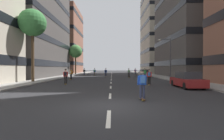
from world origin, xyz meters
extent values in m
plane|color=#28282B|center=(0.00, 28.43, 0.00)|extent=(170.57, 170.57, 0.00)
cube|color=gray|center=(-10.00, 31.98, 0.07)|extent=(3.14, 78.18, 0.14)
cube|color=gray|center=(10.00, 31.98, 0.07)|extent=(3.14, 78.18, 0.14)
cube|color=silver|center=(0.00, -2.00, 0.00)|extent=(0.16, 2.20, 0.01)
cube|color=silver|center=(0.00, 3.00, 0.00)|extent=(0.16, 2.20, 0.01)
cube|color=silver|center=(0.00, 8.00, 0.00)|extent=(0.16, 2.20, 0.01)
cube|color=silver|center=(0.00, 13.00, 0.00)|extent=(0.16, 2.20, 0.01)
cube|color=silver|center=(0.00, 18.00, 0.00)|extent=(0.16, 2.20, 0.01)
cube|color=silver|center=(0.00, 23.00, 0.00)|extent=(0.16, 2.20, 0.01)
cube|color=silver|center=(0.00, 28.00, 0.00)|extent=(0.16, 2.20, 0.01)
cube|color=silver|center=(0.00, 33.00, 0.00)|extent=(0.16, 2.20, 0.01)
cube|color=silver|center=(0.00, 38.00, 0.00)|extent=(0.16, 2.20, 0.01)
cube|color=silver|center=(0.00, 43.00, 0.00)|extent=(0.16, 2.20, 0.01)
cube|color=silver|center=(0.00, 48.00, 0.00)|extent=(0.16, 2.20, 0.01)
cube|color=silver|center=(0.00, 53.00, 0.00)|extent=(0.16, 2.20, 0.01)
cube|color=silver|center=(0.00, 58.00, 0.00)|extent=(0.16, 2.20, 0.01)
cube|color=silver|center=(0.00, 63.00, 0.00)|extent=(0.16, 2.20, 0.01)
cube|color=#4C4744|center=(-18.34, 27.68, 15.79)|extent=(13.54, 21.86, 31.59)
cube|color=black|center=(-18.34, 27.68, 2.71)|extent=(13.66, 21.98, 1.10)
cube|color=black|center=(-18.34, 27.68, 7.22)|extent=(13.66, 21.98, 1.10)
cube|color=black|center=(-18.34, 27.68, 11.73)|extent=(13.66, 21.98, 1.10)
cube|color=black|center=(-18.34, 27.68, 16.24)|extent=(13.66, 21.98, 1.10)
cube|color=brown|center=(-18.34, 52.05, 11.12)|extent=(13.54, 17.15, 22.24)
cube|color=black|center=(-18.34, 52.05, 3.34)|extent=(13.66, 17.27, 1.10)
cube|color=black|center=(-18.34, 52.05, 8.90)|extent=(13.66, 17.27, 1.10)
cube|color=black|center=(-18.34, 52.05, 14.46)|extent=(13.66, 17.27, 1.10)
cube|color=black|center=(-18.34, 52.05, 20.02)|extent=(13.66, 17.27, 1.10)
cube|color=#4C4744|center=(18.34, 27.68, 14.34)|extent=(13.54, 19.46, 28.68)
cube|color=black|center=(18.34, 27.68, 2.87)|extent=(13.66, 19.58, 1.10)
cube|color=black|center=(18.34, 27.68, 7.65)|extent=(13.66, 19.58, 1.10)
cube|color=black|center=(18.34, 27.68, 12.43)|extent=(13.66, 19.58, 1.10)
cube|color=#B2A893|center=(18.34, 52.05, 14.22)|extent=(13.54, 16.86, 28.43)
cube|color=black|center=(18.34, 52.05, 2.84)|extent=(13.66, 16.98, 1.10)
cube|color=black|center=(18.34, 52.05, 7.58)|extent=(13.66, 16.98, 1.10)
cube|color=black|center=(18.34, 52.05, 12.32)|extent=(13.66, 16.98, 1.10)
cube|color=black|center=(18.34, 52.05, 17.06)|extent=(13.66, 16.98, 1.10)
cube|color=black|center=(18.34, 52.05, 21.80)|extent=(13.66, 16.98, 1.10)
cube|color=maroon|center=(7.23, 7.74, 0.53)|extent=(1.80, 4.40, 0.70)
cube|color=#2D3338|center=(7.23, 7.59, 1.20)|extent=(1.60, 2.10, 0.64)
cylinder|color=black|center=(6.43, 9.19, 0.32)|extent=(0.22, 0.64, 0.64)
cylinder|color=black|center=(8.03, 9.19, 0.32)|extent=(0.22, 0.64, 0.64)
cylinder|color=black|center=(6.43, 6.29, 0.32)|extent=(0.22, 0.64, 0.64)
cylinder|color=black|center=(8.03, 6.29, 0.32)|extent=(0.22, 0.64, 0.64)
cube|color=#B2B7BF|center=(7.23, 29.52, 0.53)|extent=(1.80, 4.40, 0.70)
cube|color=#2D3338|center=(7.23, 29.37, 1.20)|extent=(1.60, 2.10, 0.64)
cylinder|color=black|center=(6.43, 30.97, 0.32)|extent=(0.22, 0.64, 0.64)
cylinder|color=black|center=(8.03, 30.97, 0.32)|extent=(0.22, 0.64, 0.64)
cylinder|color=black|center=(6.43, 28.07, 0.32)|extent=(0.22, 0.64, 0.64)
cylinder|color=black|center=(8.03, 28.07, 0.32)|extent=(0.22, 0.64, 0.64)
cylinder|color=#4C3823|center=(-10.00, 13.39, 3.28)|extent=(0.36, 0.36, 6.29)
sphere|color=#387A3D|center=(-10.00, 13.39, 7.62)|extent=(3.43, 3.43, 3.43)
cylinder|color=#4C3823|center=(-10.00, 38.90, 2.67)|extent=(0.36, 0.36, 5.05)
sphere|color=#478442|center=(-10.00, 38.90, 6.45)|extent=(3.60, 3.60, 3.60)
cylinder|color=#3F3F44|center=(9.69, 19.52, 3.39)|extent=(0.16, 0.16, 6.50)
cylinder|color=#3F3F44|center=(8.79, 19.52, 6.54)|extent=(1.80, 0.10, 0.10)
ellipsoid|color=silver|center=(7.89, 19.52, 6.39)|extent=(0.50, 0.30, 0.24)
cube|color=brown|center=(-1.20, 27.56, 0.08)|extent=(0.28, 0.91, 0.02)
cylinder|color=#D8BF4C|center=(-1.17, 27.87, 0.04)|extent=(0.19, 0.09, 0.07)
cylinder|color=#D8BF4C|center=(-1.23, 27.24, 0.04)|extent=(0.19, 0.09, 0.07)
cylinder|color=#2D334C|center=(-1.29, 27.56, 0.49)|extent=(0.15, 0.15, 0.80)
cylinder|color=#2D334C|center=(-1.11, 27.55, 0.49)|extent=(0.15, 0.15, 0.80)
cube|color=blue|center=(-1.20, 27.56, 1.17)|extent=(0.34, 0.23, 0.55)
cylinder|color=blue|center=(-1.42, 27.62, 1.14)|extent=(0.11, 0.24, 0.55)
cylinder|color=blue|center=(-0.98, 27.59, 1.14)|extent=(0.11, 0.24, 0.55)
sphere|color=beige|center=(-1.20, 27.58, 1.62)|extent=(0.22, 0.22, 0.22)
sphere|color=black|center=(-1.20, 27.58, 1.67)|extent=(0.21, 0.21, 0.21)
cube|color=black|center=(-1.22, 27.38, 1.20)|extent=(0.27, 0.18, 0.40)
cube|color=brown|center=(-6.63, 32.94, 0.08)|extent=(0.38, 0.92, 0.02)
cylinder|color=#D8BF4C|center=(-6.56, 33.25, 0.04)|extent=(0.19, 0.11, 0.07)
cylinder|color=#D8BF4C|center=(-6.70, 32.63, 0.04)|extent=(0.19, 0.11, 0.07)
cylinder|color=#2D334C|center=(-6.72, 32.96, 0.49)|extent=(0.17, 0.17, 0.80)
cylinder|color=#2D334C|center=(-6.54, 32.92, 0.49)|extent=(0.17, 0.17, 0.80)
cube|color=black|center=(-6.63, 32.94, 1.17)|extent=(0.35, 0.26, 0.55)
cylinder|color=black|center=(-6.84, 33.04, 1.14)|extent=(0.14, 0.24, 0.55)
cylinder|color=black|center=(-6.41, 32.94, 1.14)|extent=(0.14, 0.24, 0.55)
sphere|color=tan|center=(-6.63, 32.96, 1.62)|extent=(0.22, 0.22, 0.22)
sphere|color=black|center=(-6.63, 32.96, 1.67)|extent=(0.21, 0.21, 0.21)
cube|color=brown|center=(1.88, 1.53, 0.08)|extent=(0.24, 0.91, 0.02)
cylinder|color=#D8BF4C|center=(1.87, 1.85, 0.04)|extent=(0.18, 0.08, 0.07)
cylinder|color=#D8BF4C|center=(1.89, 1.22, 0.04)|extent=(0.18, 0.08, 0.07)
cylinder|color=#2D334C|center=(1.79, 1.53, 0.49)|extent=(0.15, 0.15, 0.80)
cylinder|color=#2D334C|center=(1.97, 1.54, 0.49)|extent=(0.15, 0.15, 0.80)
cube|color=blue|center=(1.88, 1.53, 1.17)|extent=(0.33, 0.21, 0.55)
cylinder|color=blue|center=(1.66, 1.58, 1.14)|extent=(0.10, 0.23, 0.55)
cylinder|color=blue|center=(2.10, 1.59, 1.14)|extent=(0.10, 0.23, 0.55)
sphere|color=tan|center=(1.88, 1.55, 1.62)|extent=(0.22, 0.22, 0.22)
sphere|color=black|center=(1.88, 1.55, 1.67)|extent=(0.21, 0.21, 0.21)
cube|color=#3F72BF|center=(1.89, 1.35, 1.20)|extent=(0.27, 0.17, 0.40)
cube|color=brown|center=(6.20, 36.00, 0.08)|extent=(0.42, 0.92, 0.02)
cylinder|color=#D8BF4C|center=(6.28, 36.31, 0.04)|extent=(0.19, 0.11, 0.07)
cylinder|color=#D8BF4C|center=(6.13, 35.69, 0.04)|extent=(0.19, 0.11, 0.07)
cylinder|color=#2D334C|center=(6.12, 36.02, 0.49)|extent=(0.17, 0.17, 0.80)
cylinder|color=#2D334C|center=(6.29, 35.98, 0.49)|extent=(0.17, 0.17, 0.80)
cube|color=red|center=(6.20, 36.00, 1.17)|extent=(0.36, 0.27, 0.55)
cylinder|color=red|center=(6.00, 36.10, 1.14)|extent=(0.14, 0.24, 0.55)
cylinder|color=red|center=(6.43, 35.99, 1.14)|extent=(0.14, 0.24, 0.55)
sphere|color=tan|center=(6.21, 36.02, 1.62)|extent=(0.22, 0.22, 0.22)
sphere|color=black|center=(6.21, 36.02, 1.67)|extent=(0.21, 0.21, 0.21)
cube|color=#3F72BF|center=(6.16, 35.82, 1.20)|extent=(0.29, 0.22, 0.40)
cube|color=brown|center=(-4.02, 32.01, 0.08)|extent=(0.23, 0.91, 0.02)
cylinder|color=#D8BF4C|center=(-4.01, 32.33, 0.04)|extent=(0.18, 0.08, 0.07)
cylinder|color=#D8BF4C|center=(-4.03, 31.69, 0.04)|extent=(0.18, 0.08, 0.07)
cylinder|color=#594C47|center=(-4.11, 32.01, 0.49)|extent=(0.14, 0.14, 0.80)
cylinder|color=#594C47|center=(-3.93, 32.01, 0.49)|extent=(0.14, 0.14, 0.80)
cube|color=blue|center=(-4.02, 32.01, 1.17)|extent=(0.33, 0.21, 0.55)
cylinder|color=blue|center=(-4.23, 32.07, 1.14)|extent=(0.10, 0.23, 0.55)
cylinder|color=blue|center=(-3.79, 32.05, 1.14)|extent=(0.10, 0.23, 0.55)
sphere|color=tan|center=(-4.02, 32.03, 1.62)|extent=(0.22, 0.22, 0.22)
sphere|color=black|center=(-4.02, 32.03, 1.67)|extent=(0.21, 0.21, 0.21)
cube|color=#4C8C4C|center=(-4.02, 31.83, 1.20)|extent=(0.27, 0.17, 0.40)
cube|color=brown|center=(5.75, 20.79, 0.08)|extent=(0.26, 0.91, 0.02)
cylinder|color=#D8BF4C|center=(5.78, 21.11, 0.04)|extent=(0.18, 0.08, 0.07)
cylinder|color=#D8BF4C|center=(5.73, 20.47, 0.04)|extent=(0.18, 0.08, 0.07)
cylinder|color=#2D334C|center=(5.66, 20.80, 0.49)|extent=(0.15, 0.15, 0.80)
cylinder|color=#2D334C|center=(5.84, 20.79, 0.49)|extent=(0.15, 0.15, 0.80)
cube|color=green|center=(5.75, 20.79, 1.17)|extent=(0.33, 0.22, 0.55)
cylinder|color=green|center=(5.54, 20.86, 1.14)|extent=(0.11, 0.23, 0.55)
cylinder|color=green|center=(5.98, 20.83, 1.14)|extent=(0.11, 0.23, 0.55)
sphere|color=tan|center=(5.75, 20.81, 1.62)|extent=(0.22, 0.22, 0.22)
sphere|color=black|center=(5.75, 20.81, 1.67)|extent=(0.21, 0.21, 0.21)
cube|color=brown|center=(3.42, 24.99, 0.08)|extent=(0.24, 0.91, 0.02)
cylinder|color=#D8BF4C|center=(3.44, 25.31, 0.04)|extent=(0.18, 0.08, 0.07)
cylinder|color=#D8BF4C|center=(3.41, 24.67, 0.04)|extent=(0.18, 0.08, 0.07)
cylinder|color=black|center=(3.33, 25.00, 0.49)|extent=(0.15, 0.15, 0.80)
cylinder|color=black|center=(3.51, 24.99, 0.49)|extent=(0.15, 0.15, 0.80)
cube|color=white|center=(3.42, 24.99, 1.17)|extent=(0.33, 0.21, 0.55)
cylinder|color=white|center=(3.21, 25.05, 1.14)|extent=(0.10, 0.23, 0.55)
cylinder|color=white|center=(3.65, 25.03, 1.14)|extent=(0.10, 0.23, 0.55)
sphere|color=#997051|center=(3.42, 25.01, 1.62)|extent=(0.22, 0.22, 0.22)
sphere|color=black|center=(3.42, 25.01, 1.67)|extent=(0.21, 0.21, 0.21)
cube|color=#4C8C4C|center=(3.42, 24.81, 1.20)|extent=(0.27, 0.17, 0.40)
cube|color=brown|center=(-5.14, 10.91, 0.08)|extent=(0.34, 0.92, 0.02)
cylinder|color=#D8BF4C|center=(-5.19, 11.23, 0.04)|extent=(0.19, 0.10, 0.07)
cylinder|color=#D8BF4C|center=(-5.09, 10.60, 0.04)|extent=(0.19, 0.10, 0.07)
cylinder|color=black|center=(-5.23, 10.90, 0.49)|extent=(0.16, 0.16, 0.80)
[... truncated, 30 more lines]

